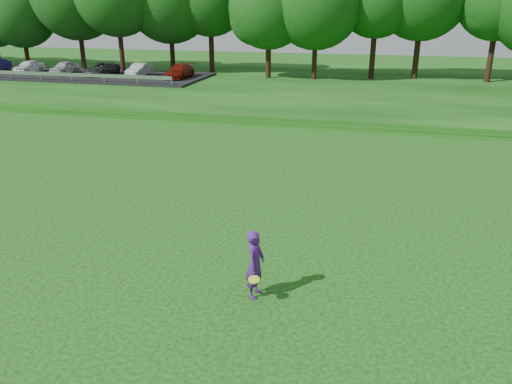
# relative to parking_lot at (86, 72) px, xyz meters

# --- Properties ---
(ground) EXTENTS (140.00, 140.00, 0.00)m
(ground) POSITION_rel_parking_lot_xyz_m (23.60, -32.82, -1.06)
(ground) COLOR #0D3C0B
(ground) RESTS_ON ground
(berm) EXTENTS (130.00, 30.00, 0.60)m
(berm) POSITION_rel_parking_lot_xyz_m (23.60, 1.18, -0.76)
(berm) COLOR #0D3C0B
(berm) RESTS_ON ground
(walking_path) EXTENTS (130.00, 1.60, 0.04)m
(walking_path) POSITION_rel_parking_lot_xyz_m (23.60, -12.82, -1.04)
(walking_path) COLOR gray
(walking_path) RESTS_ON ground
(parking_lot) EXTENTS (24.00, 9.00, 1.38)m
(parking_lot) POSITION_rel_parking_lot_xyz_m (0.00, 0.00, 0.00)
(parking_lot) COLOR black
(parking_lot) RESTS_ON berm
(woman) EXTENTS (0.49, 0.90, 1.82)m
(woman) POSITION_rel_parking_lot_xyz_m (25.08, -32.43, -0.15)
(woman) COLOR #511C7F
(woman) RESTS_ON ground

